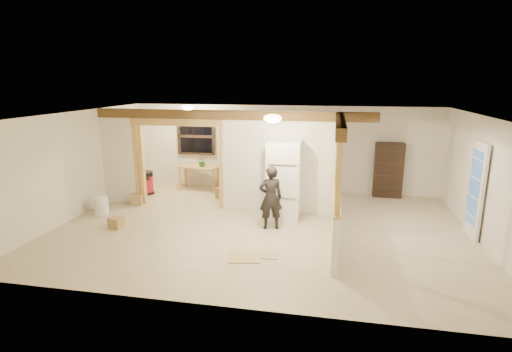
% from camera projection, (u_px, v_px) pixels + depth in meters
% --- Properties ---
extents(floor, '(9.00, 6.50, 0.01)m').
position_uv_depth(floor, '(262.00, 228.00, 8.91)').
color(floor, '#C7B494').
rests_on(floor, ground).
extents(ceiling, '(9.00, 6.50, 0.01)m').
position_uv_depth(ceiling, '(262.00, 115.00, 8.32)').
color(ceiling, white).
extents(wall_back, '(9.00, 0.01, 2.50)m').
position_uv_depth(wall_back, '(281.00, 148.00, 11.72)').
color(wall_back, silver).
rests_on(wall_back, floor).
extents(wall_front, '(9.00, 0.01, 2.50)m').
position_uv_depth(wall_front, '(220.00, 225.00, 5.51)').
color(wall_front, silver).
rests_on(wall_front, floor).
extents(wall_left, '(0.01, 6.50, 2.50)m').
position_uv_depth(wall_left, '(75.00, 165.00, 9.45)').
color(wall_left, silver).
rests_on(wall_left, floor).
extents(wall_right, '(0.01, 6.50, 2.50)m').
position_uv_depth(wall_right, '(489.00, 183.00, 7.78)').
color(wall_right, silver).
rests_on(wall_right, floor).
extents(partition_left_stub, '(0.90, 0.12, 2.50)m').
position_uv_depth(partition_left_stub, '(119.00, 156.00, 10.51)').
color(partition_left_stub, silver).
rests_on(partition_left_stub, floor).
extents(partition_center, '(2.80, 0.12, 2.50)m').
position_uv_depth(partition_center, '(279.00, 163.00, 9.72)').
color(partition_center, silver).
rests_on(partition_center, floor).
extents(doorway_frame, '(2.46, 0.14, 2.20)m').
position_uv_depth(doorway_frame, '(178.00, 164.00, 10.24)').
color(doorway_frame, tan).
rests_on(doorway_frame, floor).
extents(header_beam_back, '(7.00, 0.18, 0.22)m').
position_uv_depth(header_beam_back, '(230.00, 115.00, 9.68)').
color(header_beam_back, brown).
rests_on(header_beam_back, ceiling).
extents(header_beam_right, '(0.18, 3.30, 0.22)m').
position_uv_depth(header_beam_right, '(340.00, 124.00, 7.67)').
color(header_beam_right, brown).
rests_on(header_beam_right, ceiling).
extents(pony_wall, '(0.12, 3.20, 1.00)m').
position_uv_depth(pony_wall, '(336.00, 217.00, 8.11)').
color(pony_wall, silver).
rests_on(pony_wall, floor).
extents(stud_partition, '(0.14, 3.20, 1.32)m').
position_uv_depth(stud_partition, '(338.00, 161.00, 7.84)').
color(stud_partition, tan).
rests_on(stud_partition, pony_wall).
extents(window_back, '(1.12, 0.10, 1.10)m').
position_uv_depth(window_back, '(196.00, 136.00, 12.05)').
color(window_back, black).
rests_on(window_back, wall_back).
extents(french_door, '(0.12, 0.86, 2.00)m').
position_uv_depth(french_door, '(476.00, 190.00, 8.23)').
color(french_door, white).
rests_on(french_door, floor).
extents(ceiling_dome_main, '(0.36, 0.36, 0.16)m').
position_uv_depth(ceiling_dome_main, '(273.00, 118.00, 7.79)').
color(ceiling_dome_main, '#FFEABF').
rests_on(ceiling_dome_main, ceiling).
extents(ceiling_dome_util, '(0.32, 0.32, 0.14)m').
position_uv_depth(ceiling_dome_util, '(188.00, 107.00, 10.99)').
color(ceiling_dome_util, '#FFEABF').
rests_on(ceiling_dome_util, ceiling).
extents(hanging_bulb, '(0.07, 0.07, 0.07)m').
position_uv_depth(hanging_bulb, '(197.00, 121.00, 10.29)').
color(hanging_bulb, '#FFD88C').
rests_on(hanging_bulb, ceiling).
extents(refrigerator, '(0.76, 0.74, 1.85)m').
position_uv_depth(refrigerator, '(284.00, 180.00, 9.35)').
color(refrigerator, white).
rests_on(refrigerator, floor).
extents(woman, '(0.60, 0.49, 1.42)m').
position_uv_depth(woman, '(271.00, 198.00, 8.70)').
color(woman, black).
rests_on(woman, floor).
extents(work_table, '(1.22, 0.79, 0.71)m').
position_uv_depth(work_table, '(199.00, 178.00, 11.94)').
color(work_table, tan).
rests_on(work_table, floor).
extents(potted_plant, '(0.37, 0.35, 0.33)m').
position_uv_depth(potted_plant, '(202.00, 161.00, 11.75)').
color(potted_plant, '#2D7534').
rests_on(potted_plant, work_table).
extents(shop_vac, '(0.64, 0.64, 0.66)m').
position_uv_depth(shop_vac, '(145.00, 183.00, 11.48)').
color(shop_vac, maroon).
rests_on(shop_vac, floor).
extents(bookshelf, '(0.77, 0.26, 1.54)m').
position_uv_depth(bookshelf, '(389.00, 170.00, 11.07)').
color(bookshelf, black).
rests_on(bookshelf, floor).
extents(bucket, '(0.43, 0.43, 0.43)m').
position_uv_depth(bucket, '(101.00, 205.00, 9.77)').
color(bucket, white).
rests_on(bucket, floor).
extents(box_util_a, '(0.44, 0.41, 0.31)m').
position_uv_depth(box_util_a, '(224.00, 193.00, 11.06)').
color(box_util_a, '#A78550').
rests_on(box_util_a, floor).
extents(box_util_b, '(0.36, 0.36, 0.28)m').
position_uv_depth(box_util_b, '(137.00, 199.00, 10.55)').
color(box_util_b, '#A78550').
rests_on(box_util_b, floor).
extents(box_front, '(0.35, 0.31, 0.24)m').
position_uv_depth(box_front, '(116.00, 223.00, 8.86)').
color(box_front, '#A78550').
rests_on(box_front, floor).
extents(floor_panel_near, '(0.68, 0.68, 0.02)m').
position_uv_depth(floor_panel_near, '(245.00, 256.00, 7.43)').
color(floor_panel_near, tan).
rests_on(floor_panel_near, floor).
extents(floor_panel_far, '(0.50, 0.40, 0.02)m').
position_uv_depth(floor_panel_far, '(266.00, 254.00, 7.52)').
color(floor_panel_far, tan).
rests_on(floor_panel_far, floor).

